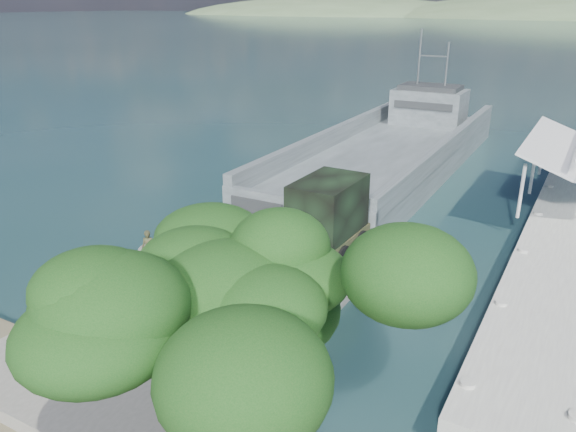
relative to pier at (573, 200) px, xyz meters
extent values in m
plane|color=#1A3F3F|center=(-13.00, -18.77, -1.60)|extent=(1400.00, 1400.00, 0.00)
cube|color=slate|center=(-13.00, -19.77, -1.35)|extent=(10.00, 18.00, 0.50)
cube|color=#A19F97|center=(0.00, -0.77, -0.60)|extent=(4.00, 44.00, 0.50)
cube|color=#40494C|center=(-13.86, 5.93, -1.11)|extent=(10.15, 32.82, 2.73)
cube|color=#40494C|center=(-18.44, 5.89, 0.91)|extent=(0.99, 32.72, 1.42)
cube|color=#40494C|center=(-9.28, 5.98, 0.91)|extent=(0.99, 32.72, 1.42)
cube|color=#40494C|center=(-13.69, -10.32, -0.51)|extent=(9.82, 0.54, 2.84)
cube|color=#40494C|center=(-13.97, 16.84, 1.89)|extent=(6.59, 4.43, 3.27)
cube|color=#282B2D|center=(-13.97, 16.84, 3.74)|extent=(5.49, 3.55, 0.44)
cylinder|color=gray|center=(-15.28, 16.83, 6.25)|extent=(0.17, 0.17, 5.45)
cylinder|color=gray|center=(-12.66, 16.85, 5.71)|extent=(0.17, 0.17, 4.36)
cylinder|color=black|center=(-11.81, -17.71, -0.38)|extent=(0.52, 1.44, 1.43)
cylinder|color=black|center=(-9.27, -17.76, -0.38)|extent=(0.52, 1.44, 1.43)
cylinder|color=black|center=(-11.73, -13.96, -0.38)|extent=(0.52, 1.44, 1.43)
cylinder|color=black|center=(-9.20, -14.01, -0.38)|extent=(0.52, 1.44, 1.43)
cylinder|color=black|center=(-11.69, -11.76, -0.38)|extent=(0.52, 1.44, 1.43)
cylinder|color=black|center=(-9.16, -11.81, -0.38)|extent=(0.52, 1.44, 1.43)
cube|color=black|center=(-10.48, -14.65, -0.22)|extent=(2.59, 8.42, 0.28)
cube|color=#1D311B|center=(-10.54, -17.63, 0.94)|extent=(2.80, 2.26, 2.21)
cube|color=#1D311B|center=(-10.56, -18.95, 0.39)|extent=(2.55, 1.04, 1.10)
cube|color=#1D311B|center=(-10.45, -13.11, 0.17)|extent=(2.85, 5.12, 0.39)
cube|color=black|center=(-10.44, -12.89, 1.77)|extent=(2.73, 4.24, 2.76)
cube|color=#282B2D|center=(-10.57, -19.50, -0.27)|extent=(2.76, 0.33, 0.33)
imported|color=#1D311B|center=(-17.25, -18.55, -0.20)|extent=(0.78, 0.69, 1.81)
ellipsoid|color=#0F3810|center=(-4.92, -28.01, 4.81)|extent=(6.41, 5.96, 2.75)
ellipsoid|color=#0F3810|center=(-8.81, -24.57, 4.81)|extent=(3.21, 3.21, 1.83)
camera|label=1|loc=(0.69, -36.73, 11.28)|focal=35.00mm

